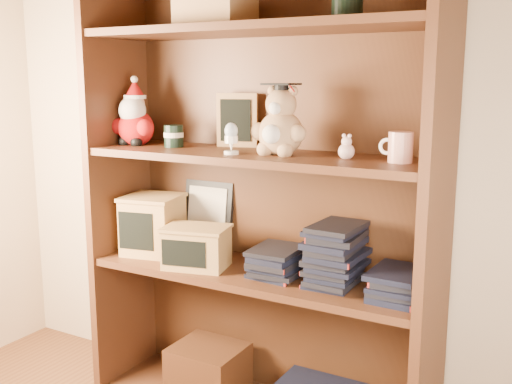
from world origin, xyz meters
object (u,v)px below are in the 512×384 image
grad_teddy_bear (280,127)px  treats_box (153,224)px  bookcase (263,201)px  teacher_mug (400,147)px

grad_teddy_bear → treats_box: grad_teddy_bear is taller
bookcase → teacher_mug: 0.52m
bookcase → teacher_mug: bookcase is taller
bookcase → treats_box: (-0.43, -0.05, -0.12)m
bookcase → teacher_mug: (0.47, -0.05, 0.22)m
treats_box → bookcase: bearing=6.8°
treats_box → teacher_mug: bearing=0.1°
grad_teddy_bear → teacher_mug: size_ratio=2.31×
teacher_mug → treats_box: size_ratio=0.43×
bookcase → treats_box: bookcase is taller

